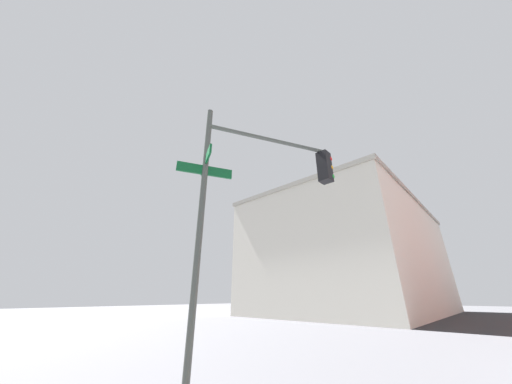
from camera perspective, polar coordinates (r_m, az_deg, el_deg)
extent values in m
cylinder|color=#474C47|center=(4.65, -12.85, -9.11)|extent=(0.12, 0.12, 5.51)
cylinder|color=#474C47|center=(6.01, 3.33, 11.86)|extent=(1.36, 2.66, 0.09)
cube|color=black|center=(6.43, 15.44, 5.51)|extent=(0.28, 0.28, 0.80)
sphere|color=red|center=(6.63, 16.28, 7.17)|extent=(0.18, 0.18, 0.18)
sphere|color=orange|center=(6.51, 16.52, 5.26)|extent=(0.18, 0.18, 0.18)
sphere|color=green|center=(6.40, 16.77, 3.28)|extent=(0.18, 0.18, 0.18)
cube|color=#0F5128|center=(5.09, -11.61, 4.89)|extent=(0.52, 1.01, 0.20)
cube|color=#0F5128|center=(5.19, -11.42, 7.04)|extent=(0.92, 0.47, 0.20)
cube|color=beige|center=(32.36, 21.76, -14.63)|extent=(15.12, 24.85, 10.93)
cube|color=gray|center=(33.49, 20.36, -5.05)|extent=(15.42, 25.15, 0.40)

